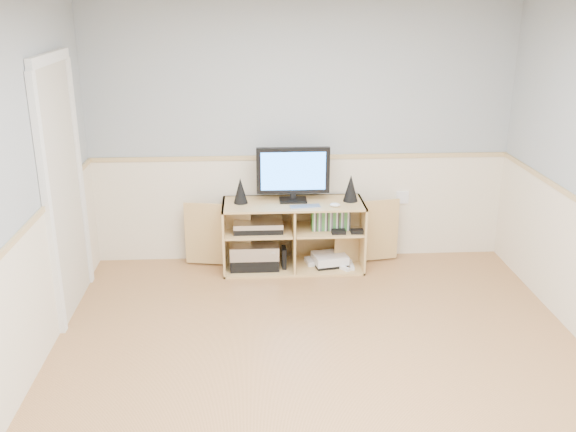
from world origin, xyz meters
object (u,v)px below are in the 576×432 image
at_px(media_cabinet, 293,232).
at_px(game_consoles, 328,260).
at_px(keyboard, 305,207).
at_px(monitor, 293,172).

distance_m(media_cabinet, game_consoles, 0.43).
height_order(media_cabinet, keyboard, keyboard).
distance_m(media_cabinet, monitor, 0.60).
distance_m(monitor, game_consoles, 0.93).
bearing_deg(media_cabinet, keyboard, -63.26).
distance_m(keyboard, game_consoles, 0.65).
relative_size(monitor, game_consoles, 1.47).
xyz_separation_m(monitor, keyboard, (0.10, -0.19, -0.27)).
relative_size(monitor, keyboard, 2.44).
bearing_deg(game_consoles, keyboard, -152.07).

